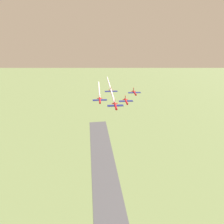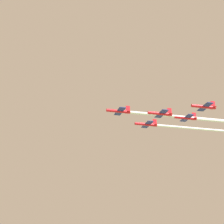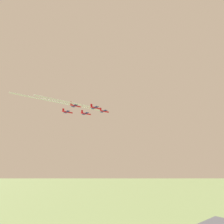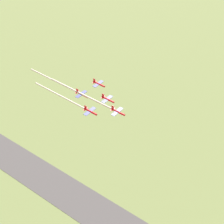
{
  "view_description": "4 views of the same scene",
  "coord_description": "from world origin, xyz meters",
  "px_view_note": "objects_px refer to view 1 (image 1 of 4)",
  "views": [
    {
      "loc": [
        -22.32,
        -79.99,
        165.5
      ],
      "look_at": [
        34.91,
        -6.34,
        125.05
      ],
      "focal_mm": 28.0,
      "sensor_mm": 36.0,
      "label": 1
    },
    {
      "loc": [
        145.67,
        -131.29,
        67.2
      ],
      "look_at": [
        34.86,
        -11.41,
        128.37
      ],
      "focal_mm": 70.0,
      "sensor_mm": 36.0,
      "label": 2
    },
    {
      "loc": [
        -27.49,
        135.39,
        82.24
      ],
      "look_at": [
        29.89,
        -13.91,
        129.49
      ],
      "focal_mm": 28.0,
      "sensor_mm": 36.0,
      "label": 3
    },
    {
      "loc": [
        -107.08,
        -16.98,
        250.94
      ],
      "look_at": [
        34.64,
        -4.97,
        129.89
      ],
      "focal_mm": 50.0,
      "sensor_mm": 36.0,
      "label": 4
    }
  ],
  "objects_px": {
    "jet_2": "(100,100)",
    "jet_3": "(134,93)",
    "jet_4": "(111,91)",
    "jet_0": "(115,106)",
    "jet_1": "(126,101)"
  },
  "relations": [
    {
      "from": "jet_0",
      "to": "jet_2",
      "type": "xyz_separation_m",
      "value": [
        0.71,
        16.9,
        -1.54
      ]
    },
    {
      "from": "jet_1",
      "to": "jet_4",
      "type": "relative_size",
      "value": 1.0
    },
    {
      "from": "jet_4",
      "to": "jet_1",
      "type": "bearing_deg",
      "value": 120.47
    },
    {
      "from": "jet_3",
      "to": "jet_4",
      "type": "height_order",
      "value": "jet_4"
    },
    {
      "from": "jet_2",
      "to": "jet_3",
      "type": "xyz_separation_m",
      "value": [
        29.52,
        -1.71,
        -0.16
      ]
    },
    {
      "from": "jet_1",
      "to": "jet_4",
      "type": "distance_m",
      "value": 17.1
    },
    {
      "from": "jet_0",
      "to": "jet_3",
      "type": "relative_size",
      "value": 1.0
    },
    {
      "from": "jet_1",
      "to": "jet_3",
      "type": "relative_size",
      "value": 1.0
    },
    {
      "from": "jet_2",
      "to": "jet_3",
      "type": "relative_size",
      "value": 1.0
    },
    {
      "from": "jet_1",
      "to": "jet_2",
      "type": "distance_m",
      "value": 17.2
    },
    {
      "from": "jet_0",
      "to": "jet_4",
      "type": "bearing_deg",
      "value": -90.0
    },
    {
      "from": "jet_1",
      "to": "jet_4",
      "type": "bearing_deg",
      "value": -59.53
    },
    {
      "from": "jet_3",
      "to": "jet_4",
      "type": "distance_m",
      "value": 17.21
    },
    {
      "from": "jet_1",
      "to": "jet_3",
      "type": "xyz_separation_m",
      "value": [
        15.11,
        7.59,
        1.07
      ]
    },
    {
      "from": "jet_1",
      "to": "jet_4",
      "type": "xyz_separation_m",
      "value": [
        0.71,
        16.9,
        2.51
      ]
    }
  ]
}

